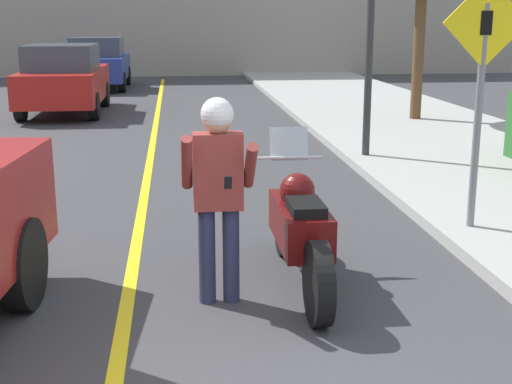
# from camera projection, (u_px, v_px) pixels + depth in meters

# --- Properties ---
(road_center_line) EXTENTS (0.12, 36.00, 0.01)m
(road_center_line) POSITION_uv_depth(u_px,v_px,m) (145.00, 192.00, 9.76)
(road_center_line) COLOR yellow
(road_center_line) RESTS_ON ground
(motorcycle) EXTENTS (0.62, 2.37, 1.32)m
(motorcycle) POSITION_uv_depth(u_px,v_px,m) (300.00, 229.00, 6.28)
(motorcycle) COLOR black
(motorcycle) RESTS_ON ground
(person_biker) EXTENTS (0.59, 0.47, 1.72)m
(person_biker) POSITION_uv_depth(u_px,v_px,m) (218.00, 180.00, 5.76)
(person_biker) COLOR #282D4C
(person_biker) RESTS_ON ground
(crossing_sign) EXTENTS (0.91, 0.08, 2.60)m
(crossing_sign) POSITION_uv_depth(u_px,v_px,m) (481.00, 81.00, 7.34)
(crossing_sign) COLOR slate
(crossing_sign) RESTS_ON sidewalk_curb
(parked_car_red) EXTENTS (1.88, 4.20, 1.68)m
(parked_car_red) POSITION_uv_depth(u_px,v_px,m) (64.00, 79.00, 17.41)
(parked_car_red) COLOR black
(parked_car_red) RESTS_ON ground
(parked_car_blue) EXTENTS (1.88, 4.20, 1.68)m
(parked_car_blue) POSITION_uv_depth(u_px,v_px,m) (98.00, 63.00, 23.45)
(parked_car_blue) COLOR black
(parked_car_blue) RESTS_ON ground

